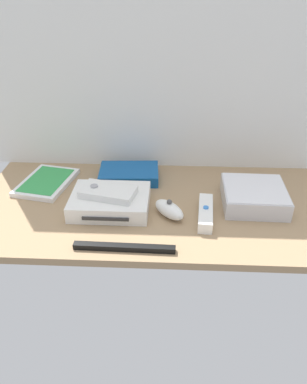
{
  "coord_description": "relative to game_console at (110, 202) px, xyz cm",
  "views": [
    {
      "loc": [
        4.18,
        -88.25,
        57.11
      ],
      "look_at": [
        0.0,
        0.0,
        4.0
      ],
      "focal_mm": 35.22,
      "sensor_mm": 36.0,
      "label": 1
    }
  ],
  "objects": [
    {
      "name": "ground_plane",
      "position": [
        11.67,
        2.62,
        -3.2
      ],
      "size": [
        100.0,
        48.0,
        2.0
      ],
      "primitive_type": "cube",
      "color": "#9E7F5B",
      "rests_on": "ground"
    },
    {
      "name": "back_wall",
      "position": [
        11.67,
        27.22,
        29.8
      ],
      "size": [
        110.0,
        1.2,
        64.0
      ],
      "primitive_type": "cube",
      "color": "white",
      "rests_on": "ground"
    },
    {
      "name": "game_console",
      "position": [
        0.0,
        0.0,
        0.0
      ],
      "size": [
        21.09,
        16.59,
        4.4
      ],
      "rotation": [
        0.0,
        0.0,
        -0.01
      ],
      "color": "white",
      "rests_on": "ground_plane"
    },
    {
      "name": "mini_computer",
      "position": [
        39.44,
        4.1,
        0.44
      ],
      "size": [
        17.4,
        17.4,
        5.3
      ],
      "rotation": [
        0.0,
        0.0,
        -0.02
      ],
      "color": "silver",
      "rests_on": "ground_plane"
    },
    {
      "name": "game_case",
      "position": [
        -21.38,
        12.32,
        -1.44
      ],
      "size": [
        16.99,
        21.25,
        1.56
      ],
      "rotation": [
        0.0,
        0.0,
        -0.19
      ],
      "color": "white",
      "rests_on": "ground_plane"
    },
    {
      "name": "network_router",
      "position": [
        3.39,
        16.87,
        -0.5
      ],
      "size": [
        18.64,
        13.1,
        3.4
      ],
      "rotation": [
        0.0,
        0.0,
        0.06
      ],
      "color": "#145193",
      "rests_on": "ground_plane"
    },
    {
      "name": "remote_wand",
      "position": [
        25.63,
        -3.2,
        -0.69
      ],
      "size": [
        4.81,
        15.05,
        3.4
      ],
      "rotation": [
        0.0,
        0.0,
        -0.08
      ],
      "color": "white",
      "rests_on": "ground_plane"
    },
    {
      "name": "remote_nunchuk",
      "position": [
        16.07,
        -2.89,
        -0.16
      ],
      "size": [
        9.96,
        10.38,
        5.1
      ],
      "rotation": [
        0.0,
        0.0,
        0.73
      ],
      "color": "white",
      "rests_on": "ground_plane"
    },
    {
      "name": "remote_classic_pad",
      "position": [
        -0.32,
        -0.2,
        3.21
      ],
      "size": [
        15.82,
        11.01,
        2.4
      ],
      "rotation": [
        0.0,
        0.0,
        -0.23
      ],
      "color": "white",
      "rests_on": "game_console"
    },
    {
      "name": "sensor_bar",
      "position": [
        5.76,
        -17.37,
        -1.5
      ],
      "size": [
        24.03,
        2.32,
        1.4
      ],
      "primitive_type": "cube",
      "rotation": [
        0.0,
        0.0,
        -0.02
      ],
      "color": "black",
      "rests_on": "ground_plane"
    }
  ]
}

